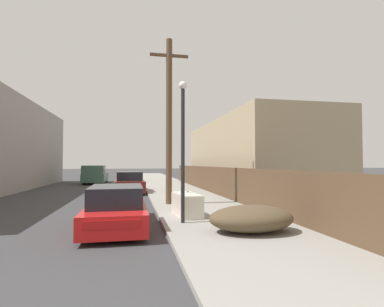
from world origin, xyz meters
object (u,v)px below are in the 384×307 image
(car_parked_mid, at_px, (129,183))
(street_lamp, at_px, (183,140))
(brush_pile, at_px, (251,218))
(discarded_fridge, at_px, (187,205))
(pickup_truck, at_px, (95,174))
(parked_sports_car_red, at_px, (117,208))
(utility_pole, at_px, (169,118))

(car_parked_mid, height_order, street_lamp, street_lamp)
(car_parked_mid, xyz_separation_m, brush_pile, (3.42, -12.85, -0.18))
(discarded_fridge, bearing_deg, street_lamp, -111.72)
(discarded_fridge, xyz_separation_m, pickup_truck, (-5.51, 19.96, 0.37))
(discarded_fridge, height_order, street_lamp, street_lamp)
(parked_sports_car_red, bearing_deg, pickup_truck, 98.16)
(parked_sports_car_red, height_order, utility_pole, utility_pole)
(discarded_fridge, xyz_separation_m, brush_pile, (1.29, -2.82, -0.03))
(brush_pile, bearing_deg, utility_pole, 104.44)
(pickup_truck, bearing_deg, brush_pile, 106.30)
(utility_pole, distance_m, brush_pile, 7.18)
(car_parked_mid, bearing_deg, brush_pile, -77.61)
(street_lamp, bearing_deg, brush_pile, -44.29)
(pickup_truck, bearing_deg, street_lamp, 103.38)
(pickup_truck, relative_size, brush_pile, 2.39)
(utility_pole, bearing_deg, street_lamp, -91.10)
(pickup_truck, bearing_deg, utility_pole, 107.07)
(utility_pole, bearing_deg, car_parked_mid, 105.32)
(discarded_fridge, relative_size, street_lamp, 0.40)
(parked_sports_car_red, xyz_separation_m, street_lamp, (2.03, -0.25, 2.15))
(brush_pile, bearing_deg, pickup_truck, 106.61)
(car_parked_mid, relative_size, utility_pole, 0.60)
(street_lamp, relative_size, brush_pile, 1.90)
(parked_sports_car_red, xyz_separation_m, brush_pile, (3.67, -1.85, -0.11))
(discarded_fridge, relative_size, car_parked_mid, 0.39)
(car_parked_mid, bearing_deg, utility_pole, -77.20)
(discarded_fridge, bearing_deg, parked_sports_car_red, -163.64)
(discarded_fridge, distance_m, utility_pole, 4.80)
(parked_sports_car_red, distance_m, pickup_truck, 21.16)
(utility_pole, xyz_separation_m, brush_pile, (1.55, -6.02, -3.60))
(pickup_truck, bearing_deg, car_parked_mid, 108.46)
(discarded_fridge, distance_m, parked_sports_car_red, 2.57)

